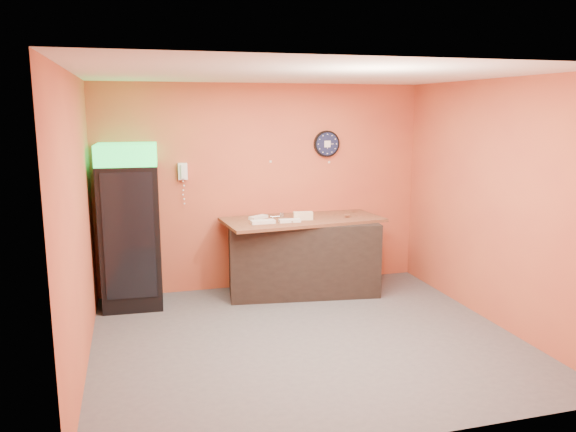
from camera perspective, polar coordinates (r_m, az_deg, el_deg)
name	(u,v)px	position (r m, az deg, el deg)	size (l,w,h in m)	color
floor	(306,339)	(6.25, 1.89, -12.37)	(4.50, 4.50, 0.00)	#47474C
back_wall	(264,187)	(7.74, -2.49, 2.96)	(4.50, 0.02, 2.80)	#C65E38
left_wall	(78,224)	(5.60, -20.56, -0.79)	(0.02, 4.00, 2.80)	#C65E38
right_wall	(494,203)	(6.85, 20.22, 1.26)	(0.02, 4.00, 2.80)	#C65E38
ceiling	(308,74)	(5.75, 2.07, 14.21)	(4.50, 4.00, 0.02)	white
beverage_cooler	(131,229)	(7.23, -15.68, -1.25)	(0.75, 0.76, 2.04)	black
prep_counter	(302,257)	(7.62, 1.45, -4.14)	(1.96, 0.87, 0.98)	black
wall_clock	(327,144)	(7.91, 3.96, 7.33)	(0.37, 0.06, 0.37)	black
wall_phone	(183,171)	(7.49, -10.65, 4.48)	(0.12, 0.10, 0.22)	white
butcher_paper	(302,220)	(7.50, 1.47, -0.37)	(2.09, 0.94, 0.04)	brown
sub_roll_stack	(303,216)	(7.38, 1.54, 0.02)	(0.26, 0.12, 0.11)	#F3E5BD
wrapped_sandwich_left	(263,222)	(7.16, -2.57, -0.59)	(0.31, 0.12, 0.04)	silver
wrapped_sandwich_mid	(290,221)	(7.23, 0.17, -0.47)	(0.28, 0.11, 0.04)	silver
wrapped_sandwich_right	(258,217)	(7.47, -3.02, -0.13)	(0.27, 0.11, 0.04)	silver
kitchen_tool	(282,215)	(7.57, -0.60, 0.13)	(0.07, 0.07, 0.07)	silver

